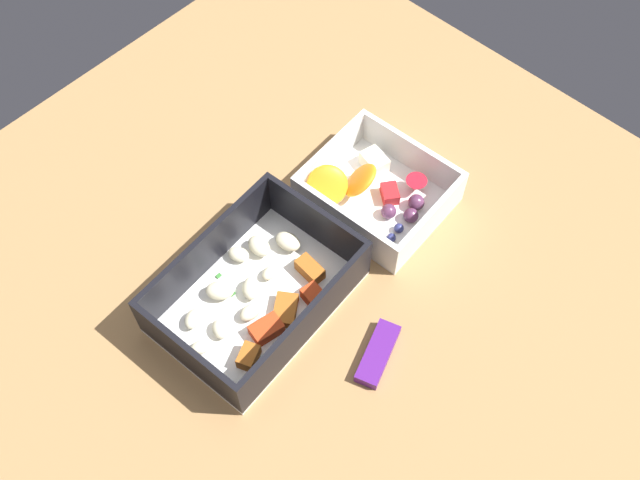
% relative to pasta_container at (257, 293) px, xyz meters
% --- Properties ---
extents(table_surface, '(0.80, 0.80, 0.02)m').
position_rel_pasta_container_xyz_m(table_surface, '(-0.07, -0.00, -0.03)').
color(table_surface, '#9E7547').
rests_on(table_surface, ground).
extents(pasta_container, '(0.21, 0.16, 0.06)m').
position_rel_pasta_container_xyz_m(pasta_container, '(0.00, 0.00, 0.00)').
color(pasta_container, white).
rests_on(pasta_container, table_surface).
extents(fruit_bowl, '(0.14, 0.15, 0.05)m').
position_rel_pasta_container_xyz_m(fruit_bowl, '(-0.18, 0.00, -0.00)').
color(fruit_bowl, white).
rests_on(fruit_bowl, table_surface).
extents(candy_bar, '(0.07, 0.05, 0.01)m').
position_rel_pasta_container_xyz_m(candy_bar, '(-0.04, 0.13, -0.01)').
color(candy_bar, '#51197A').
rests_on(candy_bar, table_surface).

